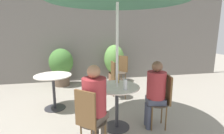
% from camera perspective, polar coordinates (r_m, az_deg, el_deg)
% --- Properties ---
extents(ground_plane, '(20.00, 20.00, 0.00)m').
position_cam_1_polar(ground_plane, '(3.08, -2.10, -20.81)').
color(ground_plane, gray).
extents(storefront_wall, '(10.00, 0.06, 3.00)m').
position_cam_1_polar(storefront_wall, '(5.92, -7.77, 10.03)').
color(storefront_wall, slate).
rests_on(storefront_wall, ground_plane).
extents(cafe_table_near, '(0.76, 0.76, 0.75)m').
position_cam_1_polar(cafe_table_near, '(3.00, 1.59, -9.87)').
color(cafe_table_near, '#2D2D33').
rests_on(cafe_table_near, ground_plane).
extents(cafe_table_far, '(0.76, 0.76, 0.75)m').
position_cam_1_polar(cafe_table_far, '(3.92, -18.57, -5.24)').
color(cafe_table_far, '#2D2D33').
rests_on(cafe_table_far, ground_plane).
extents(bistro_chair_0, '(0.42, 0.42, 0.93)m').
position_cam_1_polar(bistro_chair_0, '(2.38, -7.54, -15.96)').
color(bistro_chair_0, '#42382D').
rests_on(bistro_chair_0, ground_plane).
extents(bistro_chair_1, '(0.39, 0.37, 0.93)m').
position_cam_1_polar(bistro_chair_1, '(3.13, 16.41, -9.43)').
color(bistro_chair_1, '#42382D').
rests_on(bistro_chair_1, ground_plane).
extents(bistro_chair_2, '(0.37, 0.37, 0.93)m').
position_cam_1_polar(bistro_chair_2, '(4.29, 1.32, -3.29)').
color(bistro_chair_2, '#42382D').
rests_on(bistro_chair_2, ground_plane).
extents(bistro_chair_3, '(0.42, 0.42, 0.93)m').
position_cam_1_polar(bistro_chair_3, '(5.24, 3.24, -0.56)').
color(bistro_chair_3, '#42382D').
rests_on(bistro_chair_3, ground_plane).
extents(seated_person_0, '(0.41, 0.41, 1.22)m').
position_cam_1_polar(seated_person_0, '(2.42, -5.59, -10.93)').
color(seated_person_0, brown).
rests_on(seated_person_0, ground_plane).
extents(seated_person_1, '(0.35, 0.32, 1.17)m').
position_cam_1_polar(seated_person_1, '(3.05, 13.95, -6.93)').
color(seated_person_1, '#42475B').
rests_on(seated_person_1, ground_plane).
extents(beer_glass_0, '(0.06, 0.06, 0.18)m').
position_cam_1_polar(beer_glass_0, '(2.82, -2.33, -5.10)').
color(beer_glass_0, silver).
rests_on(beer_glass_0, cafe_table_near).
extents(beer_glass_1, '(0.07, 0.07, 0.17)m').
position_cam_1_polar(beer_glass_1, '(2.75, 4.36, -5.77)').
color(beer_glass_1, silver).
rests_on(beer_glass_1, cafe_table_near).
extents(beer_glass_2, '(0.07, 0.07, 0.16)m').
position_cam_1_polar(beer_glass_2, '(3.11, 1.74, -3.68)').
color(beer_glass_2, '#B28433').
rests_on(beer_glass_2, cafe_table_near).
extents(potted_plant_0, '(0.72, 0.72, 1.15)m').
position_cam_1_polar(potted_plant_0, '(5.52, -16.23, 0.81)').
color(potted_plant_0, brown).
rests_on(potted_plant_0, ground_plane).
extents(potted_plant_1, '(0.66, 0.66, 1.22)m').
position_cam_1_polar(potted_plant_1, '(5.72, 0.73, 2.06)').
color(potted_plant_1, '#93664C').
rests_on(potted_plant_1, ground_plane).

